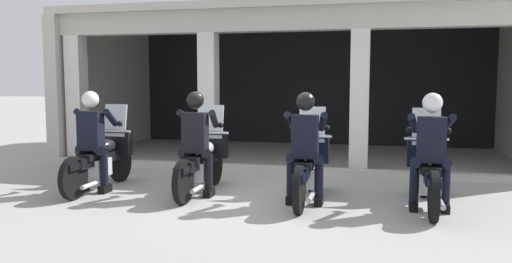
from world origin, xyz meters
TOP-DOWN VIEW (x-y plane):
  - ground_plane at (0.00, 3.00)m, footprint 80.00×80.00m
  - station_building at (-0.05, 4.81)m, footprint 10.18×4.82m
  - kerb_strip at (-0.05, 1.86)m, footprint 9.68×0.24m
  - motorcycle_far_left at (-2.50, -0.20)m, footprint 0.62×2.04m
  - police_officer_far_left at (-2.51, -0.48)m, footprint 0.63×0.61m
  - motorcycle_center_left at (-0.83, -0.08)m, footprint 0.62×2.04m
  - police_officer_center_left at (-0.84, -0.36)m, footprint 0.63×0.61m
  - motorcycle_center_right at (0.84, -0.22)m, footprint 0.62×2.04m
  - police_officer_center_right at (0.84, -0.50)m, footprint 0.63×0.61m
  - motorcycle_far_right at (2.51, -0.21)m, footprint 0.62×2.04m
  - police_officer_far_right at (2.51, -0.49)m, footprint 0.63×0.61m

SIDE VIEW (x-z plane):
  - ground_plane at x=0.00m, z-range 0.00..0.00m
  - kerb_strip at x=-0.05m, z-range 0.00..0.12m
  - motorcycle_far_left at x=-2.50m, z-range -0.17..1.17m
  - motorcycle_center_left at x=-0.83m, z-range -0.17..1.17m
  - motorcycle_center_right at x=0.84m, z-range -0.17..1.17m
  - motorcycle_far_right at x=2.51m, z-range -0.17..1.17m
  - police_officer_far_left at x=-2.51m, z-range 0.15..1.73m
  - police_officer_center_left at x=-0.84m, z-range 0.15..1.73m
  - police_officer_center_right at x=0.84m, z-range 0.15..1.73m
  - police_officer_far_right at x=2.51m, z-range 0.15..1.73m
  - station_building at x=-0.05m, z-range 0.46..3.76m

